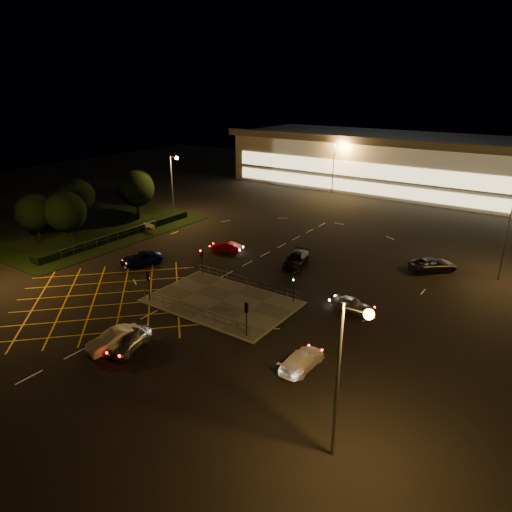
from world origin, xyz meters
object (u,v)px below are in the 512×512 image
Objects in this scene: signal_se at (246,312)px; car_approach_white at (302,360)px; signal_sw at (148,280)px; car_right_silver at (352,304)px; car_circ_red at (226,247)px; car_queue_white at (115,339)px; car_near_silver at (129,341)px; car_far_dkgrey at (296,259)px; car_left_blue at (141,258)px; signal_nw at (201,257)px; car_east_grey at (433,265)px; signal_ne at (294,281)px.

signal_se is 6.53m from car_approach_white.
signal_sw reaches higher than car_right_silver.
car_circ_red is at bearing -37.98° from car_approach_white.
car_queue_white reaches higher than car_circ_red.
car_near_silver reaches higher than car_circ_red.
car_far_dkgrey is at bearing 79.16° from car_circ_red.
car_left_blue is 10.98m from car_circ_red.
signal_nw reaches higher than car_circ_red.
car_approach_white is (14.15, 6.30, -0.09)m from car_queue_white.
car_approach_white is (11.01, -18.26, -0.08)m from car_far_dkgrey.
car_left_blue is 18.83m from car_far_dkgrey.
signal_sw is 16.27m from car_circ_red.
car_circ_red is (-20.17, 6.07, -0.01)m from car_right_silver.
car_east_grey is at bearing -11.56° from car_right_silver.
signal_ne is 20.69m from car_left_blue.
signal_sw is at bearing 0.00° from signal_se.
car_east_grey reaches higher than car_circ_red.
car_circ_red is at bearing 95.89° from car_near_silver.
car_queue_white is at bearing 106.80° from car_east_grey.
signal_ne is at bearing -90.00° from signal_se.
car_near_silver is at bearing -25.48° from car_left_blue.
car_near_silver is 35.40m from car_east_grey.
car_queue_white is 36.39m from car_east_grey.
signal_se is at bearing 154.28° from car_right_silver.
car_queue_white is (-1.10, -0.54, 0.01)m from car_near_silver.
signal_se is at bearing -90.00° from signal_ne.
car_queue_white is 15.49m from car_approach_white.
signal_sw is at bearing 129.35° from car_queue_white.
signal_ne reaches higher than car_left_blue.
signal_se is at bearing 114.36° from car_east_grey.
signal_nw is at bearing 2.32° from car_circ_red.
signal_sw is 0.67× the size of car_queue_white.
signal_nw is 8.84m from car_left_blue.
car_queue_white is at bearing 117.98° from signal_sw.
car_far_dkgrey reaches higher than car_right_silver.
signal_nw is at bearing 82.87° from car_east_grey.
car_approach_white is at bearing 10.75° from car_near_silver.
car_right_silver is at bearing -46.92° from car_far_dkgrey.
signal_se and signal_nw have the same top height.
car_queue_white is 0.86× the size of car_east_grey.
car_right_silver is at bearing -150.47° from signal_sw.
car_left_blue is 26.19m from car_right_silver.
signal_sw is at bearing 94.09° from car_east_grey.
car_far_dkgrey is 9.97m from car_circ_red.
signal_nw is 0.58× the size of car_east_grey.
signal_se reaches higher than car_east_grey.
car_east_grey reaches higher than car_left_blue.
car_queue_white is (-7.97, -15.57, -1.59)m from signal_ne.
car_near_silver is (-6.87, -15.03, -1.60)m from signal_ne.
car_approach_white is (20.93, -17.22, 0.05)m from car_circ_red.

